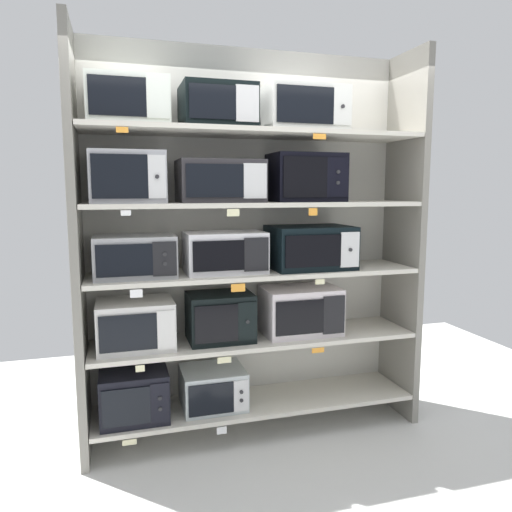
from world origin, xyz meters
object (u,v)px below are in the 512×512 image
microwave_1 (213,388)px  microwave_12 (217,107)px  microwave_11 (128,102)px  microwave_5 (135,256)px  microwave_7 (310,247)px  microwave_6 (225,252)px  microwave_4 (300,310)px  microwave_9 (220,181)px  microwave_10 (306,178)px  microwave_2 (136,324)px  microwave_8 (127,177)px  microwave_0 (134,392)px  microwave_13 (302,110)px  microwave_3 (220,317)px

microwave_1 → microwave_12: size_ratio=0.93×
microwave_11 → microwave_12: (0.55, 0.00, -0.01)m
microwave_5 → microwave_7: bearing=0.0°
microwave_5 → microwave_6: microwave_6 is taller
microwave_4 → microwave_12: size_ratio=1.16×
microwave_4 → microwave_5: 1.20m
microwave_6 → microwave_12: size_ratio=1.15×
microwave_12 → microwave_1: bearing=-179.7°
microwave_9 → microwave_4: bearing=0.0°
microwave_7 → microwave_10: microwave_10 is taller
microwave_4 → microwave_11: size_ratio=1.10×
microwave_2 → microwave_1: bearing=-0.0°
microwave_7 → microwave_8: (-1.22, -0.00, 0.47)m
microwave_0 → microwave_13: (1.15, -0.00, 1.84)m
microwave_1 → microwave_5: 1.05m
microwave_2 → microwave_6: (0.59, 0.00, 0.45)m
microwave_9 → microwave_10: (0.60, -0.00, 0.03)m
microwave_3 → microwave_4: 0.58m
microwave_0 → microwave_12: size_ratio=0.95×
microwave_2 → microwave_8: size_ratio=1.08×
microwave_11 → microwave_13: size_ratio=0.90×
microwave_2 → microwave_9: 1.07m
microwave_6 → microwave_7: microwave_7 is taller
microwave_0 → microwave_5: size_ratio=0.87×
microwave_1 → microwave_11: 1.93m
microwave_0 → microwave_11: size_ratio=0.91×
microwave_6 → microwave_9: (-0.03, -0.00, 0.47)m
microwave_2 → microwave_5: microwave_5 is taller
microwave_0 → microwave_3: (0.58, -0.00, 0.46)m
microwave_13 → microwave_4: bearing=4.0°
microwave_3 → microwave_5: microwave_5 is taller
microwave_4 → microwave_5: microwave_5 is taller
microwave_2 → microwave_4: 1.13m
microwave_1 → microwave_6: size_ratio=0.81×
microwave_3 → microwave_12: (-0.00, 0.00, 1.37)m
microwave_8 → microwave_10: (1.18, 0.00, 0.01)m
microwave_5 → microwave_1: bearing=-0.0°
microwave_0 → microwave_9: 1.49m
microwave_7 → microwave_11: (-1.20, -0.00, 0.92)m
microwave_8 → microwave_9: (0.58, 0.00, -0.02)m
microwave_5 → microwave_10: 1.25m
microwave_1 → microwave_0: bearing=180.0°
microwave_2 → microwave_0: bearing=-179.9°
microwave_3 → microwave_1: bearing=-179.8°
microwave_2 → microwave_10: (1.16, -0.00, 0.94)m
microwave_13 → microwave_6: bearing=180.0°
microwave_5 → microwave_10: (1.15, -0.00, 0.50)m
microwave_4 → microwave_5: bearing=-180.0°
microwave_11 → microwave_4: bearing=0.0°
microwave_8 → microwave_1: bearing=0.0°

